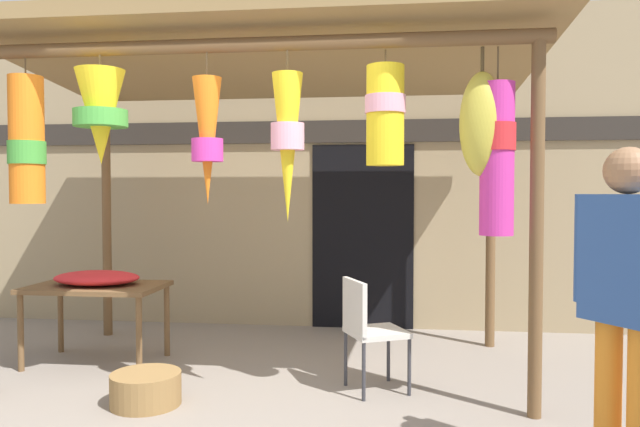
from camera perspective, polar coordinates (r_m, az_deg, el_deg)
name	(u,v)px	position (r m, az deg, el deg)	size (l,w,h in m)	color
ground_plane	(226,398)	(4.59, -8.88, -16.88)	(30.00, 30.00, 0.00)	gray
shop_facade	(287,171)	(6.78, -3.15, 4.09)	(10.73, 0.29, 3.46)	#9E8966
market_stall_canopy	(270,80)	(4.95, -4.78, 12.48)	(4.38, 2.34, 2.78)	brown
display_table	(97,294)	(5.60, -20.40, -7.14)	(1.13, 0.70, 0.68)	brown
flower_heap_on_table	(98,278)	(5.57, -20.29, -5.75)	(0.74, 0.52, 0.12)	red
folding_chair	(367,325)	(4.55, 4.51, -10.45)	(0.53, 0.53, 0.84)	beige
wicker_basket_by_table	(146,389)	(4.54, -16.17, -15.66)	(0.49, 0.49, 0.23)	olive
shopper_by_bananas	(626,288)	(3.34, 27.02, -6.35)	(0.41, 0.50, 1.71)	orange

